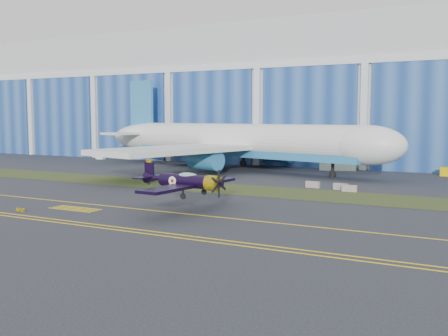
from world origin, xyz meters
The scene contains 15 objects.
ground centered at (0.00, 0.00, 0.00)m, with size 260.00×260.00×0.00m, color #2D3038.
grass_median centered at (0.00, 14.00, 0.02)m, with size 260.00×10.00×0.02m, color #475128.
hangar centered at (0.00, 71.79, 14.96)m, with size 220.00×45.70×30.00m.
taxiway_centreline centered at (0.00, -5.00, 0.01)m, with size 200.00×0.20×0.02m, color yellow.
edge_line_near centered at (0.00, -14.50, 0.01)m, with size 80.00×0.20×0.02m, color yellow.
edge_line_far centered at (0.00, -13.50, 0.01)m, with size 80.00×0.20×0.02m, color yellow.
hold_short_ladder centered at (-18.00, -8.10, 0.01)m, with size 6.00×2.40×0.02m, color yellow, non-canonical shape.
guard_board_left centered at (-22.00, -12.00, 0.17)m, with size 1.20×0.15×0.35m, color yellow.
warbird centered at (-6.71, -3.54, 3.24)m, with size 12.87×15.05×4.17m.
jetliner centered at (-20.56, 38.35, 12.44)m, with size 83.48×75.47×24.87m.
shipping_container centered at (-4.08, 46.57, 1.46)m, with size 6.72×2.69×2.91m, color #DBF4CE.
cart centered at (-61.25, 45.78, 0.61)m, with size 2.05×1.23×1.23m, color #CBF0F2.
barrier_a centered at (-0.41, 20.56, 0.45)m, with size 2.00×0.60×0.90m, color gray.
barrier_b centered at (3.69, 20.24, 0.45)m, with size 2.00×0.60×0.90m, color gray.
barrier_c centered at (5.22, 19.02, 0.45)m, with size 2.00×0.60×0.90m, color gray.
Camera 1 is at (22.85, -50.53, 10.02)m, focal length 42.00 mm.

